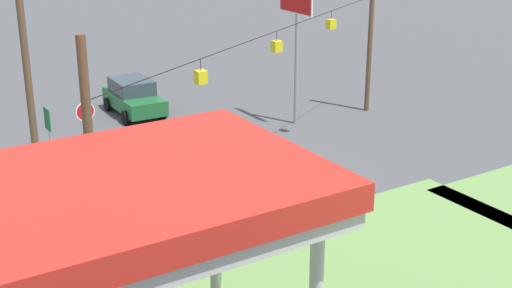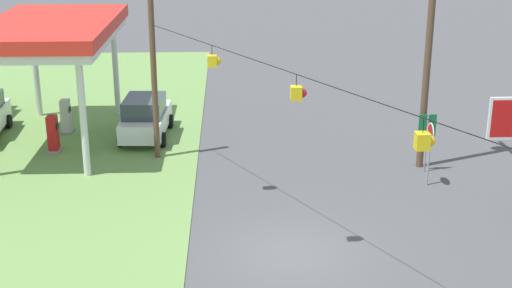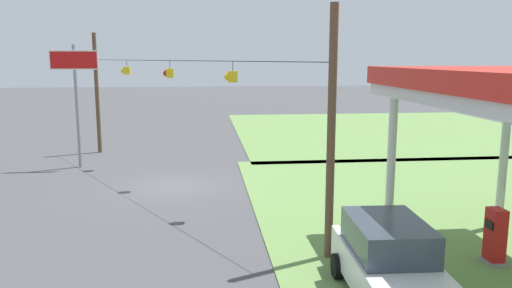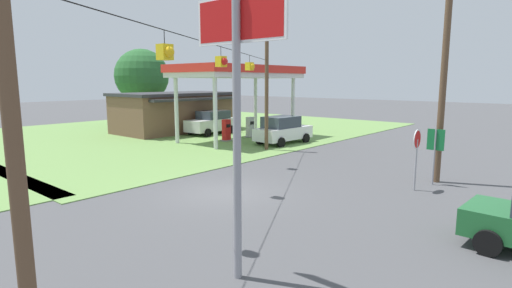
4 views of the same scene
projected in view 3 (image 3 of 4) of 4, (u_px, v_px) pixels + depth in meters
The scene contains 6 objects.
ground_plane at pixel (173, 186), 22.85m from camera, with size 160.00×160.00×0.00m, color #4C4C4F.
grass_verge_opposite_corner at pixel (385, 130), 40.20m from camera, with size 24.00×24.00×0.04m, color #6B934C.
fuel_pump_near at pixel (495, 238), 14.10m from camera, with size 0.71×0.56×1.63m.
car_at_pumps_front at pixel (389, 262), 11.90m from camera, with size 4.59×2.26×1.96m.
stop_sign_overhead at pixel (75, 80), 25.98m from camera, with size 0.22×2.47×6.48m.
signal_span_gantry at pixel (171, 100), 22.17m from camera, with size 17.97×10.24×7.28m.
Camera 3 is at (22.46, 1.41, 5.81)m, focal length 35.00 mm.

